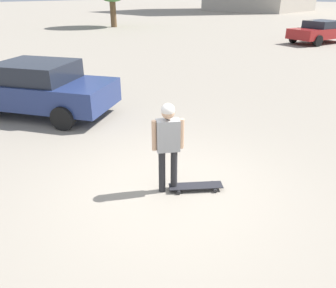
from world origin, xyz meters
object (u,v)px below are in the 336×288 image
at_px(person, 168,139).
at_px(skateboard, 196,186).
at_px(car_parked_far, 320,31).
at_px(car_parked_near, 36,88).

height_order(person, skateboard, person).
xyz_separation_m(person, car_parked_far, (-19.61, -5.11, -0.24)).
xyz_separation_m(car_parked_near, car_parked_far, (-19.28, 0.23, 0.00)).
bearing_deg(car_parked_near, skateboard, 151.54).
relative_size(car_parked_near, car_parked_far, 0.98).
relative_size(person, skateboard, 1.85).
relative_size(skateboard, car_parked_near, 0.19).
bearing_deg(car_parked_near, car_parked_far, -119.42).
relative_size(skateboard, car_parked_far, 0.18).
distance_m(person, car_parked_near, 5.36).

